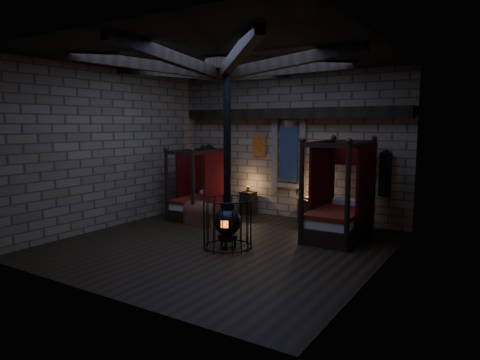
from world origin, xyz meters
The scene contains 8 objects.
room centered at (0.00, 0.09, 3.74)m, with size 7.02×7.02×4.29m.
bed_left centered at (-2.27, 2.12, 0.50)m, with size 1.11×1.97×2.00m.
bed_right centered at (2.05, 2.09, 0.58)m, with size 1.23×2.27×2.34m.
trunk_left centered at (-1.58, 1.33, 0.29)m, with size 0.93×0.63×0.66m.
trunk_right centered at (2.09, 1.45, 0.24)m, with size 0.77×0.53×0.54m.
nightstand_left centered at (-1.19, 3.13, 0.36)m, with size 0.48×0.46×0.86m.
nightstand_right centered at (0.80, 3.02, 0.35)m, with size 0.51×0.50×0.74m.
stove centered at (0.28, -0.19, 0.66)m, with size 1.09×1.09×4.05m.
Camera 1 is at (5.45, -7.89, 2.74)m, focal length 32.00 mm.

